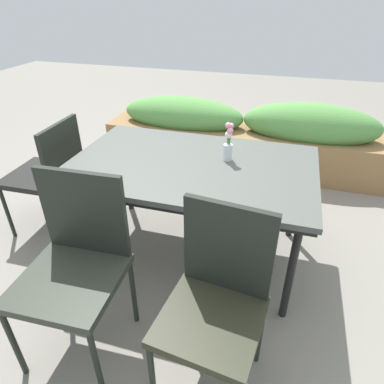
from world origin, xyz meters
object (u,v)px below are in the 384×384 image
(chair_near_right, at_px, (217,296))
(chair_end_left, at_px, (50,170))
(planter_box, at_px, (244,136))
(chair_near_left, at_px, (76,258))
(flower_vase, at_px, (228,143))
(dining_table, at_px, (192,170))

(chair_near_right, xyz_separation_m, chair_end_left, (-1.44, 0.81, -0.00))
(chair_end_left, bearing_deg, planter_box, -41.53)
(chair_near_left, height_order, planter_box, chair_near_left)
(flower_vase, distance_m, planter_box, 1.44)
(chair_near_left, bearing_deg, flower_vase, -123.48)
(chair_near_right, distance_m, flower_vase, 0.98)
(chair_end_left, relative_size, flower_vase, 3.57)
(chair_near_right, bearing_deg, chair_near_left, 6.31)
(chair_near_left, distance_m, chair_end_left, 1.10)
(flower_vase, bearing_deg, chair_near_right, -80.84)
(dining_table, distance_m, chair_near_left, 0.88)
(dining_table, height_order, chair_near_right, chair_near_right)
(flower_vase, bearing_deg, chair_near_left, -121.04)
(dining_table, height_order, chair_end_left, chair_end_left)
(dining_table, height_order, planter_box, planter_box)
(chair_near_left, distance_m, flower_vase, 1.10)
(chair_near_right, height_order, chair_end_left, chair_near_right)
(planter_box, bearing_deg, flower_vase, -86.73)
(planter_box, bearing_deg, chair_near_left, -101.72)
(dining_table, distance_m, planter_box, 1.50)
(chair_end_left, distance_m, planter_box, 1.91)
(chair_near_left, bearing_deg, chair_end_left, -49.83)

